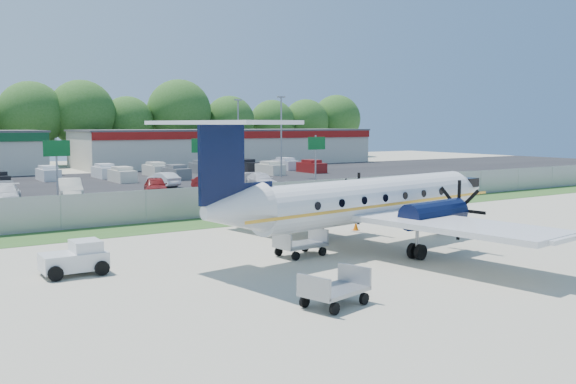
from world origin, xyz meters
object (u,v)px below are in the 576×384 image
aircraft (365,200)px  pushback_tug (77,258)px  baggage_cart_near (301,244)px  baggage_cart_far (335,290)px

aircraft → pushback_tug: 13.28m
baggage_cart_near → baggage_cart_far: bearing=-116.4°
aircraft → pushback_tug: size_ratio=8.04×
pushback_tug → baggage_cart_near: pushback_tug is taller
pushback_tug → baggage_cart_far: (5.84, -9.21, -0.09)m
baggage_cart_near → baggage_cart_far: (-3.61, -7.27, 0.00)m
aircraft → baggage_cart_far: size_ratio=7.87×
aircraft → baggage_cart_near: 3.98m
pushback_tug → aircraft: bearing=-9.6°
aircraft → pushback_tug: (-12.98, 2.19, -1.71)m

